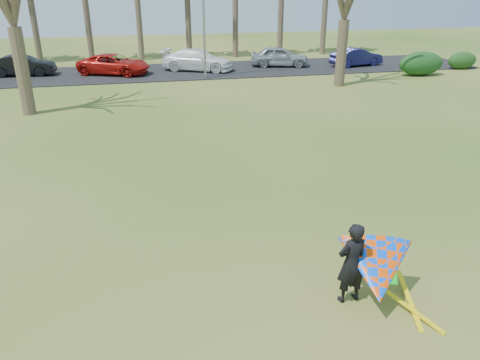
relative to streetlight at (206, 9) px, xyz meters
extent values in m
plane|color=#245412|center=(-2.16, -22.00, -4.46)|extent=(100.00, 100.00, 0.00)
cube|color=black|center=(-2.16, 3.00, -4.43)|extent=(46.00, 7.00, 0.06)
cylinder|color=#453A29|center=(-12.16, 9.00, 0.04)|extent=(0.48, 0.48, 9.00)
cylinder|color=#443629|center=(-0.16, 9.00, 0.04)|extent=(0.48, 0.48, 9.00)
cylinder|color=#48392B|center=(11.84, 9.00, 0.04)|extent=(0.48, 0.48, 9.00)
cylinder|color=#4E3F2E|center=(-10.16, -7.00, -2.36)|extent=(0.64, 0.64, 4.20)
cylinder|color=#4E412F|center=(7.84, -4.00, -2.47)|extent=(0.64, 0.64, 3.99)
cylinder|color=gray|center=(-0.16, 0.00, -0.46)|extent=(0.16, 0.16, 8.00)
ellipsoid|color=#163C18|center=(14.75, -2.07, -3.64)|extent=(3.29, 1.49, 1.65)
ellipsoid|color=#183B15|center=(19.23, -0.45, -3.83)|extent=(2.29, 1.08, 1.27)
imported|color=black|center=(-12.37, 3.56, -3.70)|extent=(4.34, 1.75, 1.40)
imported|color=#B7140E|center=(-6.21, 2.73, -3.71)|extent=(5.48, 4.09, 1.38)
imported|color=white|center=(-0.28, 2.92, -3.65)|extent=(5.59, 4.09, 1.51)
imported|color=#90959C|center=(6.08, 3.33, -3.66)|extent=(4.68, 2.78, 1.49)
imported|color=#1A1A4F|center=(11.93, 2.25, -3.73)|extent=(4.31, 2.23, 1.35)
imported|color=black|center=(-0.75, -24.28, -3.55)|extent=(0.72, 0.53, 1.82)
cone|color=#054EF3|center=(-0.30, -24.53, -3.61)|extent=(2.13, 2.39, 2.02)
cube|color=#0CBF19|center=(-0.18, -24.61, -3.66)|extent=(0.62, 0.60, 0.24)
cube|color=yellow|center=(0.25, -24.88, -4.45)|extent=(0.85, 1.66, 0.28)
cube|color=yellow|center=(0.45, -24.68, -4.45)|extent=(0.56, 1.76, 0.22)
camera|label=1|loc=(-4.75, -31.74, 1.83)|focal=35.00mm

